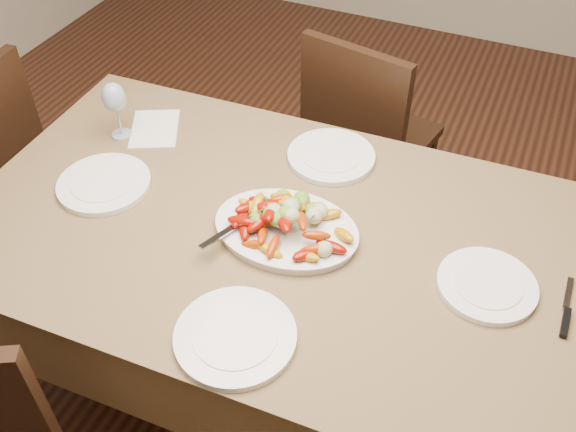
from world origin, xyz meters
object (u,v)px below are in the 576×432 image
(dining_table, at_px, (288,317))
(plate_left, at_px, (104,184))
(chair_far, at_px, (373,137))
(plate_right, at_px, (487,285))
(serving_platter, at_px, (286,231))
(plate_far, at_px, (331,156))
(wine_glass, at_px, (116,109))
(plate_near, at_px, (235,336))

(dining_table, xyz_separation_m, plate_left, (-0.58, -0.04, 0.39))
(chair_far, xyz_separation_m, plate_right, (0.56, -0.87, 0.29))
(serving_platter, bearing_deg, plate_far, 90.94)
(plate_left, bearing_deg, wine_glass, 112.74)
(dining_table, relative_size, wine_glass, 8.98)
(plate_far, bearing_deg, plate_left, -145.38)
(plate_far, height_order, wine_glass, wine_glass)
(plate_right, bearing_deg, chair_far, 122.68)
(plate_right, distance_m, plate_far, 0.64)
(plate_left, xyz_separation_m, plate_near, (0.61, -0.33, 0.00))
(wine_glass, bearing_deg, serving_platter, -16.64)
(plate_far, bearing_deg, dining_table, -88.81)
(dining_table, distance_m, plate_right, 0.66)
(chair_far, relative_size, plate_right, 3.79)
(chair_far, distance_m, plate_left, 1.12)
(plate_right, height_order, plate_far, same)
(serving_platter, xyz_separation_m, plate_near, (0.03, -0.37, -0.00))
(serving_platter, height_order, wine_glass, wine_glass)
(dining_table, height_order, wine_glass, wine_glass)
(chair_far, relative_size, plate_near, 3.28)
(plate_right, height_order, plate_near, same)
(serving_platter, relative_size, plate_right, 1.55)
(dining_table, relative_size, plate_right, 7.35)
(serving_platter, relative_size, plate_left, 1.42)
(dining_table, xyz_separation_m, chair_far, (-0.02, 0.89, 0.10))
(serving_platter, xyz_separation_m, wine_glass, (-0.67, 0.20, 0.09))
(plate_near, xyz_separation_m, wine_glass, (-0.70, 0.57, 0.09))
(plate_far, distance_m, plate_near, 0.73)
(dining_table, bearing_deg, plate_left, -175.88)
(plate_left, distance_m, wine_glass, 0.27)
(plate_right, bearing_deg, serving_platter, -177.06)
(chair_far, distance_m, serving_platter, 0.95)
(dining_table, relative_size, chair_far, 1.94)
(dining_table, distance_m, plate_left, 0.70)
(plate_far, bearing_deg, plate_near, -87.12)
(dining_table, bearing_deg, serving_platter, -100.12)
(chair_far, height_order, plate_near, chair_far)
(plate_far, relative_size, wine_glass, 1.33)
(chair_far, bearing_deg, plate_left, 70.62)
(plate_left, relative_size, plate_near, 0.95)
(dining_table, xyz_separation_m, plate_right, (0.54, 0.02, 0.39))
(plate_near, bearing_deg, plate_right, 37.69)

